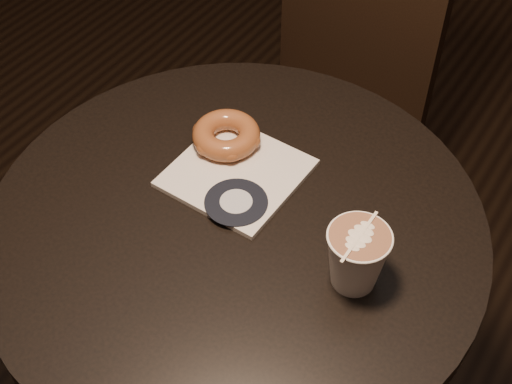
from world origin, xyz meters
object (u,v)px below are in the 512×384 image
Objects in this scene: chair at (337,79)px; doughnut at (226,135)px; cafe_table at (238,299)px; pastry_bag at (237,173)px; latte_cup at (356,259)px.

chair is 9.12× the size of doughnut.
pastry_bag is (-0.04, 0.07, 0.20)m from cafe_table.
cafe_table is 0.80× the size of chair.
chair reaches higher than pastry_bag.
latte_cup is (0.28, -0.11, 0.02)m from doughnut.
chair reaches higher than latte_cup.
cafe_table is 7.31× the size of doughnut.
pastry_bag is 0.06m from doughnut.
cafe_table is 0.27m from doughnut.
pastry_bag is 1.72× the size of doughnut.
chair is 0.75m from latte_cup.
latte_cup reaches higher than pastry_bag.
doughnut is at bearing 157.54° from latte_cup.
doughnut is (-0.09, 0.11, 0.22)m from cafe_table.
pastry_bag is at bearing -78.25° from chair.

